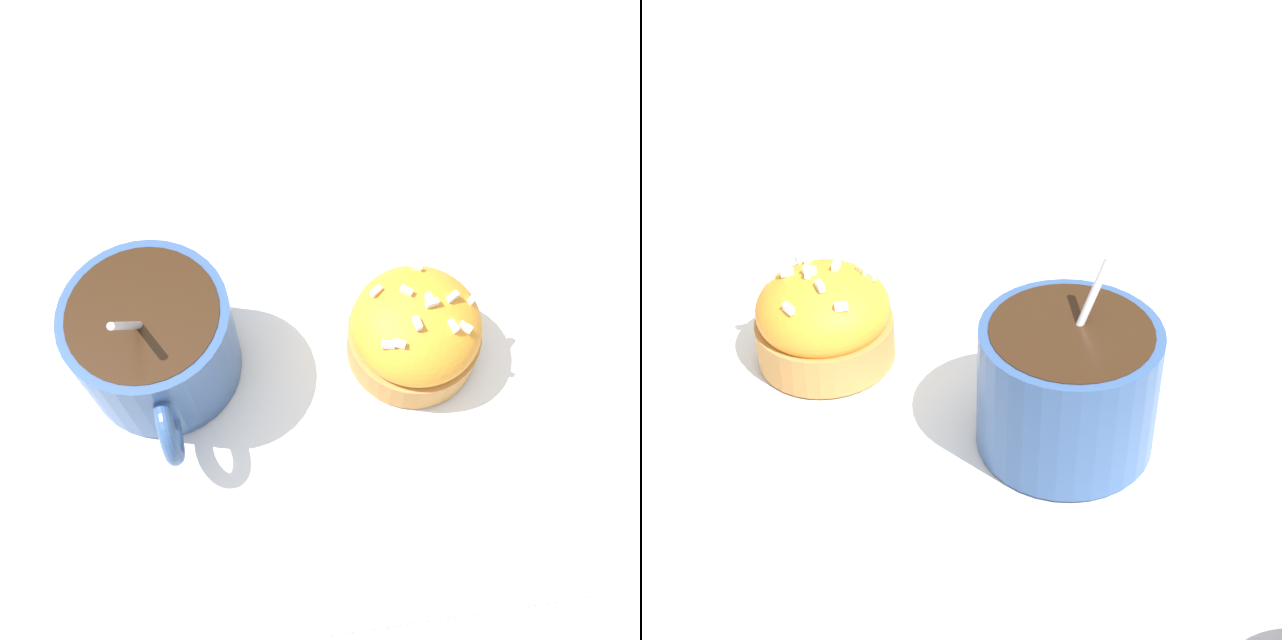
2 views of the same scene
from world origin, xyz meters
The scene contains 4 objects.
ground_plane centered at (0.00, 0.00, 0.00)m, with size 3.00×3.00×0.00m, color #B2B2B7.
paper_napkin centered at (0.00, 0.00, 0.00)m, with size 0.37×0.34×0.00m.
coffee_cup centered at (0.07, 0.00, 0.04)m, with size 0.09×0.12×0.10m.
frosted_pastry centered at (-0.07, -0.01, 0.03)m, with size 0.08×0.08×0.06m.
Camera 2 is at (0.25, -0.37, 0.38)m, focal length 60.00 mm.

